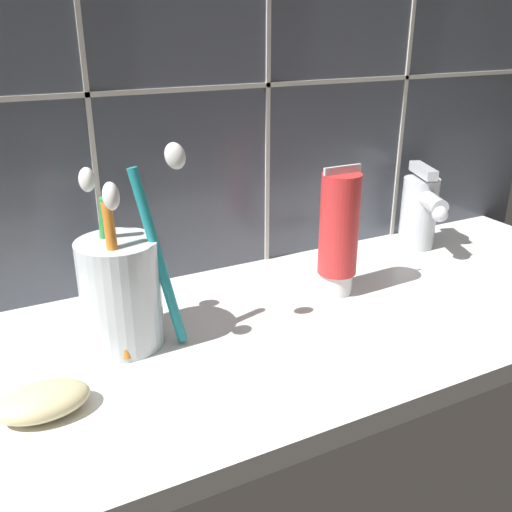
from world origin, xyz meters
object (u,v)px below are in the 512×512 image
(toothpaste_tube, at_px, (339,232))
(soap_bar, at_px, (43,401))
(sink_faucet, at_px, (421,210))
(toothbrush_cup, at_px, (121,289))

(toothpaste_tube, distance_m, soap_bar, 0.33)
(toothpaste_tube, distance_m, sink_faucet, 0.18)
(toothbrush_cup, height_order, soap_bar, toothbrush_cup)
(toothpaste_tube, height_order, sink_faucet, toothpaste_tube)
(toothbrush_cup, distance_m, soap_bar, 0.12)
(toothpaste_tube, bearing_deg, toothbrush_cup, -179.84)
(sink_faucet, relative_size, soap_bar, 1.54)
(toothbrush_cup, height_order, sink_faucet, toothbrush_cup)
(toothpaste_tube, xyz_separation_m, sink_faucet, (0.17, 0.06, -0.02))
(toothbrush_cup, xyz_separation_m, soap_bar, (-0.08, -0.07, -0.04))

